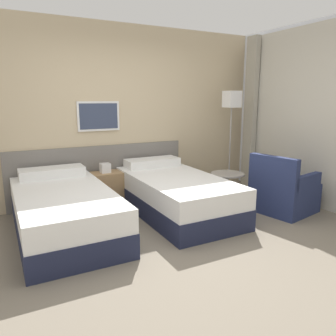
% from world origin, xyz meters
% --- Properties ---
extents(ground_plane, '(16.00, 16.00, 0.00)m').
position_xyz_m(ground_plane, '(0.00, 0.00, 0.00)').
color(ground_plane, slate).
extents(wall_headboard, '(10.00, 0.10, 2.70)m').
position_xyz_m(wall_headboard, '(-0.02, 1.98, 1.30)').
color(wall_headboard, '#C6B28E').
rests_on(wall_headboard, ground_plane).
extents(bed_near_door, '(1.07, 2.05, 0.66)m').
position_xyz_m(bed_near_door, '(-1.00, 0.91, 0.27)').
color(bed_near_door, '#1E233D').
rests_on(bed_near_door, ground_plane).
extents(bed_near_window, '(1.07, 2.05, 0.66)m').
position_xyz_m(bed_near_window, '(0.52, 0.91, 0.27)').
color(bed_near_window, '#1E233D').
rests_on(bed_near_window, ground_plane).
extents(nightstand, '(0.50, 0.35, 0.64)m').
position_xyz_m(nightstand, '(-0.24, 1.70, 0.26)').
color(nightstand, '#9E7A51').
rests_on(nightstand, ground_plane).
extents(floor_lamp, '(0.24, 0.24, 1.71)m').
position_xyz_m(floor_lamp, '(1.88, 1.45, 1.44)').
color(floor_lamp, '#9E9993').
rests_on(floor_lamp, ground_plane).
extents(side_table, '(0.51, 0.51, 0.48)m').
position_xyz_m(side_table, '(1.41, 0.90, 0.34)').
color(side_table, gray).
rests_on(side_table, ground_plane).
extents(armchair, '(0.87, 0.85, 0.84)m').
position_xyz_m(armchair, '(1.89, 0.24, 0.28)').
color(armchair, navy).
rests_on(armchair, ground_plane).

